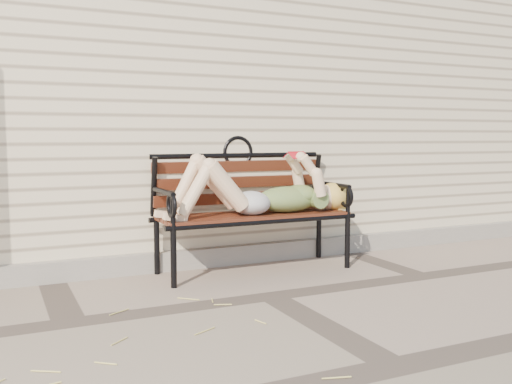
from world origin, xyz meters
TOP-DOWN VIEW (x-y plane):
  - ground at (0.00, 0.00)m, footprint 80.00×80.00m
  - house_wall at (0.00, 3.00)m, footprint 8.00×4.00m
  - foundation_strip at (0.00, 0.97)m, footprint 8.00×0.10m
  - garden_bench at (0.20, 0.79)m, footprint 1.60×0.64m
  - reading_woman at (0.21, 0.66)m, footprint 1.51×0.34m
  - straw_scatter at (-1.43, -0.61)m, footprint 2.84×1.64m

SIDE VIEW (x-z plane):
  - ground at x=0.00m, z-range 0.00..0.00m
  - straw_scatter at x=-1.43m, z-range 0.00..0.01m
  - foundation_strip at x=0.00m, z-range 0.00..0.15m
  - garden_bench at x=0.20m, z-range 0.06..1.10m
  - reading_woman at x=0.21m, z-range 0.38..0.85m
  - house_wall at x=0.00m, z-range 0.00..3.00m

